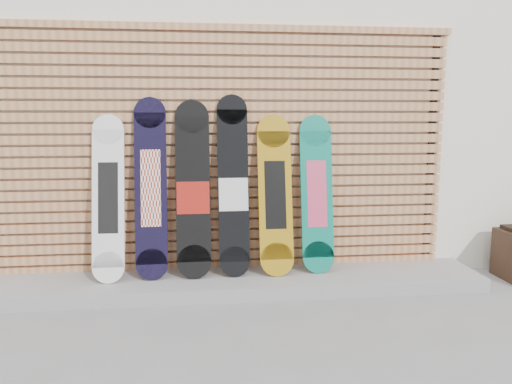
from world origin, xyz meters
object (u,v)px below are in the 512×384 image
(snowboard_2, at_px, (193,190))
(snowboard_0, at_px, (108,198))
(snowboard_1, at_px, (151,188))
(snowboard_3, at_px, (233,187))
(snowboard_4, at_px, (275,195))
(snowboard_5, at_px, (317,194))

(snowboard_2, bearing_deg, snowboard_0, -178.86)
(snowboard_1, distance_m, snowboard_3, 0.71)
(snowboard_0, xyz_separation_m, snowboard_1, (0.36, 0.02, 0.07))
(snowboard_0, distance_m, snowboard_4, 1.43)
(snowboard_2, distance_m, snowboard_5, 1.10)
(snowboard_0, height_order, snowboard_3, snowboard_3)
(snowboard_1, distance_m, snowboard_5, 1.46)
(snowboard_1, bearing_deg, snowboard_2, -1.02)
(snowboard_4, relative_size, snowboard_5, 1.00)
(snowboard_0, height_order, snowboard_5, snowboard_0)
(snowboard_5, bearing_deg, snowboard_1, -179.47)
(snowboard_0, xyz_separation_m, snowboard_3, (1.06, 0.02, 0.07))
(snowboard_3, height_order, snowboard_4, snowboard_3)
(snowboard_0, relative_size, snowboard_1, 0.91)
(snowboard_1, relative_size, snowboard_4, 1.11)
(snowboard_4, height_order, snowboard_5, snowboard_4)
(snowboard_1, bearing_deg, snowboard_0, -176.68)
(snowboard_3, distance_m, snowboard_4, 0.38)
(snowboard_1, xyz_separation_m, snowboard_4, (1.08, -0.01, -0.08))
(snowboard_5, bearing_deg, snowboard_2, -178.97)
(snowboard_0, relative_size, snowboard_5, 1.01)
(snowboard_1, bearing_deg, snowboard_3, 0.05)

